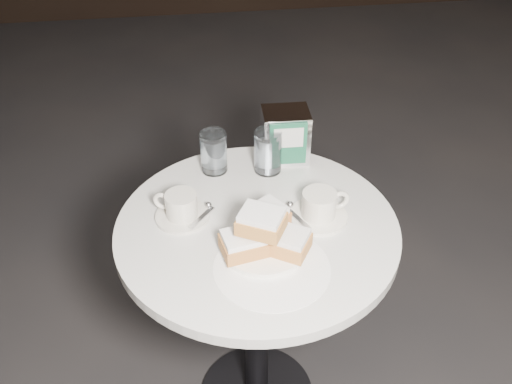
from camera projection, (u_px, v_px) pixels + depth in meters
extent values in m
cylinder|color=black|center=(257.00, 325.00, 1.63)|extent=(0.07, 0.07, 0.70)
cylinder|color=white|center=(257.00, 229.00, 1.41)|extent=(0.70, 0.70, 0.03)
cylinder|color=white|center=(272.00, 268.00, 1.28)|extent=(0.30, 0.30, 0.00)
cylinder|color=white|center=(264.00, 246.00, 1.33)|extent=(0.22, 0.22, 0.01)
cube|color=#BC793A|center=(243.00, 245.00, 1.29)|extent=(0.11, 0.10, 0.04)
cube|color=white|center=(243.00, 237.00, 1.28)|extent=(0.10, 0.09, 0.01)
cube|color=#CA823E|center=(287.00, 244.00, 1.30)|extent=(0.13, 0.12, 0.04)
cube|color=white|center=(287.00, 235.00, 1.28)|extent=(0.12, 0.11, 0.01)
cube|color=#D07E40|center=(265.00, 220.00, 1.32)|extent=(0.13, 0.12, 0.04)
cube|color=white|center=(265.00, 211.00, 1.30)|extent=(0.12, 0.11, 0.01)
cube|color=#C6843D|center=(261.00, 224.00, 1.26)|extent=(0.12, 0.12, 0.04)
cube|color=white|center=(261.00, 215.00, 1.24)|extent=(0.11, 0.11, 0.01)
cylinder|color=beige|center=(183.00, 216.00, 1.42)|extent=(0.18, 0.18, 0.01)
cylinder|color=silver|center=(181.00, 205.00, 1.40)|extent=(0.11, 0.11, 0.06)
cylinder|color=brown|center=(181.00, 197.00, 1.38)|extent=(0.10, 0.10, 0.00)
torus|color=silver|center=(162.00, 201.00, 1.41)|extent=(0.05, 0.03, 0.05)
cube|color=silver|center=(202.00, 217.00, 1.40)|extent=(0.07, 0.08, 0.00)
sphere|color=#AEAEB3|center=(209.00, 205.00, 1.44)|extent=(0.02, 0.02, 0.02)
cylinder|color=white|center=(318.00, 216.00, 1.42)|extent=(0.17, 0.17, 0.01)
cylinder|color=silver|center=(319.00, 204.00, 1.40)|extent=(0.10, 0.10, 0.07)
cylinder|color=#8A684B|center=(320.00, 196.00, 1.38)|extent=(0.09, 0.09, 0.00)
torus|color=beige|center=(340.00, 200.00, 1.41)|extent=(0.05, 0.02, 0.05)
cube|color=#B9B9BE|center=(297.00, 218.00, 1.40)|extent=(0.05, 0.10, 0.00)
sphere|color=silver|center=(290.00, 205.00, 1.44)|extent=(0.02, 0.02, 0.02)
cylinder|color=white|center=(214.00, 152.00, 1.55)|extent=(0.08, 0.08, 0.12)
cylinder|color=white|center=(214.00, 153.00, 1.55)|extent=(0.07, 0.07, 0.10)
cylinder|color=white|center=(268.00, 151.00, 1.55)|extent=(0.10, 0.10, 0.12)
cylinder|color=white|center=(268.00, 153.00, 1.55)|extent=(0.09, 0.09, 0.10)
cube|color=silver|center=(285.00, 135.00, 1.59)|extent=(0.13, 0.11, 0.15)
cube|color=#1B5E41|center=(288.00, 144.00, 1.54)|extent=(0.10, 0.01, 0.13)
cube|color=silver|center=(289.00, 138.00, 1.53)|extent=(0.08, 0.00, 0.06)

